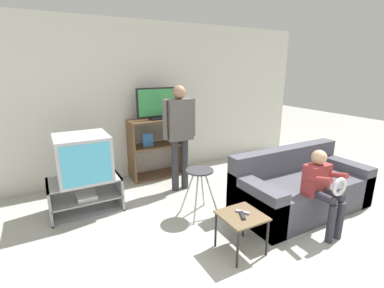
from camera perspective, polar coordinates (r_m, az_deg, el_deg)
wall_back at (r=4.94m, az=-8.71°, el=8.83°), size 6.40×0.06×2.60m
tv_stand at (r=4.01m, az=-20.97°, el=-9.71°), size 0.90×0.55×0.45m
television_main at (r=3.82m, az=-21.45°, el=-2.61°), size 0.64×0.63×0.58m
media_shelf at (r=4.84m, az=-7.47°, el=-0.73°), size 0.89×0.40×1.01m
television_flat at (r=4.67m, az=-7.19°, el=8.07°), size 0.69×0.20×0.53m
folding_stool at (r=3.54m, az=1.55°, el=-7.02°), size 0.39×0.39×0.63m
snack_table at (r=2.98m, az=10.14°, el=-15.04°), size 0.42×0.42×0.42m
remote_control_black at (r=2.91m, az=10.32°, el=-14.25°), size 0.10×0.14×0.02m
remote_control_white at (r=2.98m, az=10.45°, el=-13.55°), size 0.11×0.14×0.02m
couch at (r=4.06m, az=21.18°, el=-8.53°), size 1.85×0.86×0.78m
person_standing_adult at (r=4.15m, az=-2.59°, el=3.20°), size 0.53×0.20×1.61m
person_seated_child at (r=3.49m, az=25.17°, el=-7.60°), size 0.33×0.43×0.97m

